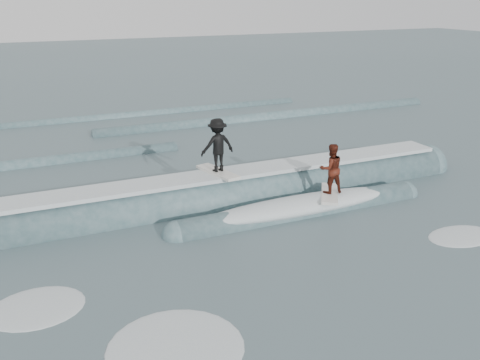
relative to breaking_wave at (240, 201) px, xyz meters
name	(u,v)px	position (x,y,z in m)	size (l,w,h in m)	color
ground	(327,284)	(-0.30, -6.23, -0.05)	(160.00, 160.00, 0.00)	#3B5356
breaking_wave	(240,201)	(0.00, 0.00, 0.00)	(20.46, 3.81, 2.06)	#36565C
surfer_black	(217,147)	(-0.73, 0.37, 2.04)	(1.28, 2.07, 2.01)	silver
surfer_red	(331,171)	(2.62, -1.83, 1.35)	(1.55, 1.98, 1.86)	silver
whitewater	(238,334)	(-3.36, -7.28, -0.05)	(14.82, 8.14, 0.10)	silver
far_swells	(149,132)	(-0.32, 11.42, -0.05)	(40.65, 8.65, 0.80)	#36565C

